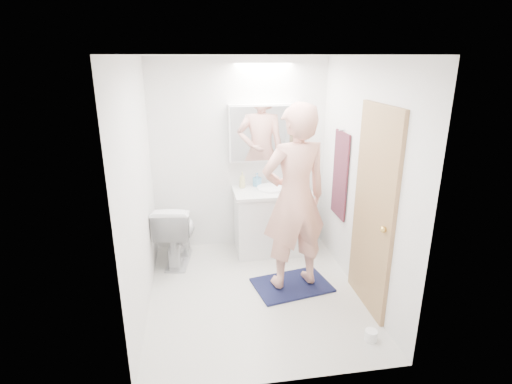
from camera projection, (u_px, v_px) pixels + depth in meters
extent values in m
plane|color=silver|center=(255.00, 293.00, 4.26)|extent=(2.50, 2.50, 0.00)
plane|color=white|center=(255.00, 55.00, 3.50)|extent=(2.50, 2.50, 0.00)
plane|color=white|center=(240.00, 156.00, 5.05)|extent=(2.50, 0.00, 2.50)
plane|color=white|center=(283.00, 241.00, 2.71)|extent=(2.50, 0.00, 2.50)
plane|color=white|center=(138.00, 191.00, 3.72)|extent=(0.00, 2.50, 2.50)
plane|color=white|center=(362.00, 181.00, 4.04)|extent=(0.00, 2.50, 2.50)
cube|color=white|center=(271.00, 222.00, 5.10)|extent=(0.90, 0.55, 0.78)
cube|color=white|center=(272.00, 192.00, 4.97)|extent=(0.95, 0.58, 0.04)
cylinder|color=white|center=(271.00, 188.00, 4.98)|extent=(0.36, 0.36, 0.03)
cylinder|color=silver|center=(269.00, 179.00, 5.14)|extent=(0.02, 0.02, 0.16)
cube|color=white|center=(264.00, 133.00, 4.93)|extent=(0.88, 0.14, 0.70)
cube|color=silver|center=(265.00, 134.00, 4.86)|extent=(0.84, 0.01, 0.66)
imported|color=silver|center=(177.00, 232.00, 4.81)|extent=(0.54, 0.81, 0.77)
cube|color=#121C38|center=(292.00, 285.00, 4.39)|extent=(0.89, 0.69, 0.02)
imported|color=#E39C88|center=(295.00, 199.00, 4.06)|extent=(0.79, 0.59, 1.94)
cube|color=#A57752|center=(373.00, 212.00, 3.78)|extent=(0.04, 0.80, 2.00)
sphere|color=gold|center=(383.00, 230.00, 3.51)|extent=(0.06, 0.06, 0.06)
cube|color=#13203E|center=(340.00, 175.00, 4.59)|extent=(0.02, 0.42, 1.00)
cylinder|color=silver|center=(342.00, 130.00, 4.42)|extent=(0.07, 0.02, 0.02)
imported|color=#CAC482|center=(242.00, 180.00, 5.01)|extent=(0.09, 0.09, 0.21)
imported|color=#5A98C1|center=(257.00, 180.00, 5.08)|extent=(0.11, 0.11, 0.17)
imported|color=#3C53B4|center=(291.00, 181.00, 5.13)|extent=(0.13, 0.13, 0.10)
cylinder|color=white|center=(371.00, 335.00, 3.53)|extent=(0.11, 0.11, 0.10)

